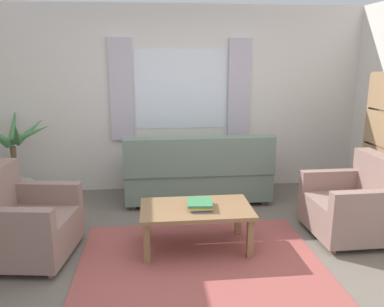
{
  "coord_description": "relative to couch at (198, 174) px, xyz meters",
  "views": [
    {
      "loc": [
        -0.42,
        -3.28,
        1.86
      ],
      "look_at": [
        -0.0,
        0.7,
        0.88
      ],
      "focal_mm": 35.96,
      "sensor_mm": 36.0,
      "label": 1
    }
  ],
  "objects": [
    {
      "name": "ground_plane",
      "position": [
        -0.17,
        -1.62,
        -0.37
      ],
      "size": [
        6.24,
        6.24,
        0.0
      ],
      "primitive_type": "plane",
      "color": "#6B6056"
    },
    {
      "name": "wall_back",
      "position": [
        -0.17,
        0.64,
        0.93
      ],
      "size": [
        5.32,
        0.12,
        2.6
      ],
      "primitive_type": "cube",
      "color": "silver",
      "rests_on": "ground_plane"
    },
    {
      "name": "window_with_curtains",
      "position": [
        -0.17,
        0.56,
        1.08
      ],
      "size": [
        1.98,
        0.07,
        1.4
      ],
      "color": "white"
    },
    {
      "name": "area_rug",
      "position": [
        -0.17,
        -1.62,
        -0.36
      ],
      "size": [
        2.27,
        1.69,
        0.01
      ],
      "primitive_type": "cube",
      "color": "#9E4C47",
      "rests_on": "ground_plane"
    },
    {
      "name": "couch",
      "position": [
        0.0,
        0.0,
        0.0
      ],
      "size": [
        1.9,
        0.82,
        0.92
      ],
      "rotation": [
        0.0,
        0.0,
        3.14
      ],
      "color": "slate",
      "rests_on": "ground_plane"
    },
    {
      "name": "armchair_left",
      "position": [
        -1.85,
        -1.37,
        -0.01
      ],
      "size": [
        0.93,
        0.95,
        0.88
      ],
      "rotation": [
        0.0,
        0.0,
        1.43
      ],
      "color": "gray",
      "rests_on": "ground_plane"
    },
    {
      "name": "armchair_right",
      "position": [
        1.54,
        -1.26,
        -0.01
      ],
      "size": [
        0.84,
        0.85,
        0.88
      ],
      "rotation": [
        0.0,
        0.0,
        -1.55
      ],
      "color": "gray",
      "rests_on": "ground_plane"
    },
    {
      "name": "coffee_table",
      "position": [
        -0.18,
        -1.35,
        0.01
      ],
      "size": [
        1.1,
        0.64,
        0.44
      ],
      "color": "olive",
      "rests_on": "ground_plane"
    },
    {
      "name": "book_stack_on_table",
      "position": [
        -0.14,
        -1.37,
        0.11
      ],
      "size": [
        0.26,
        0.3,
        0.07
      ],
      "color": "#335199",
      "rests_on": "coffee_table"
    },
    {
      "name": "potted_plant",
      "position": [
        -2.37,
        0.08,
        0.14
      ],
      "size": [
        1.03,
        1.21,
        1.27
      ],
      "color": "#B7B2A8",
      "rests_on": "ground_plane"
    }
  ]
}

